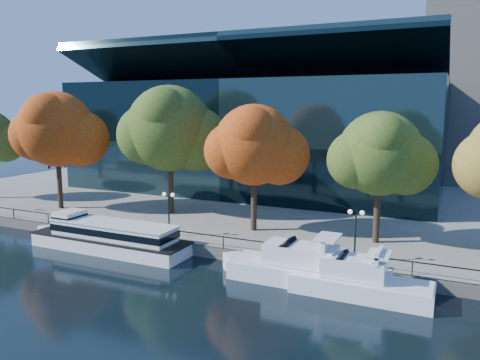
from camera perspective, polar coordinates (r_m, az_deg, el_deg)
The scene contains 13 objects.
ground at distance 39.95m, azimuth -10.71°, elevation -9.85°, with size 160.00×160.00×0.00m, color black.
promenade at distance 71.64m, azimuth 6.40°, elevation -0.87°, with size 90.00×67.08×1.00m.
railing at distance 41.94m, azimuth -8.20°, elevation -6.09°, with size 88.20×0.08×0.99m.
convention_building at distance 67.80m, azimuth 2.06°, elevation 5.44°, with size 50.00×24.57×21.43m.
tour_boat at distance 43.82m, azimuth -16.08°, elevation -6.49°, with size 16.77×3.74×3.18m.
cruiser_near at distance 35.04m, azimuth 7.45°, elevation -10.51°, with size 12.85×3.31×3.72m.
cruiser_far at distance 33.51m, azimuth 13.72°, elevation -11.76°, with size 10.54×2.92×3.44m.
tree_1 at distance 57.15m, azimuth -21.40°, elevation 5.60°, with size 10.68×8.76×13.44m.
tree_2 at distance 51.41m, azimuth -8.43°, elevation 6.00°, with size 11.68×9.57×14.03m.
tree_3 at distance 43.69m, azimuth 1.89°, elevation 4.07°, with size 9.52×7.81×12.01m.
tree_4 at distance 41.48m, azimuth 16.85°, elevation 2.87°, with size 9.00×7.38×11.41m.
lamp_1 at distance 43.13m, azimuth -8.70°, elevation -2.89°, with size 1.26×0.36×4.03m.
lamp_2 at distance 36.79m, azimuth 13.92°, elevation -5.16°, with size 1.26×0.36×4.03m.
Camera 1 is at (22.23, -30.58, 12.91)m, focal length 35.00 mm.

